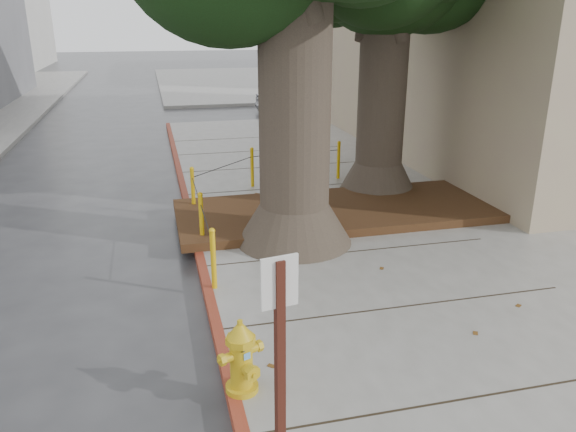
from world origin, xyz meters
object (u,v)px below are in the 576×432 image
object	(u,v)px
car_silver	(293,99)
fire_hydrant	(241,357)
signpost	(280,405)
car_red	(373,94)

from	to	relation	value
car_silver	fire_hydrant	bearing A→B (deg)	164.93
car_silver	signpost	bearing A→B (deg)	166.26
car_silver	car_red	world-z (taller)	car_red
car_silver	car_red	bearing A→B (deg)	-81.66
fire_hydrant	car_silver	bearing A→B (deg)	51.92
fire_hydrant	car_red	world-z (taller)	car_red
signpost	car_red	bearing A→B (deg)	56.29
signpost	car_silver	xyz separation A→B (m)	(5.49, 21.21, -0.96)
signpost	car_red	world-z (taller)	signpost
signpost	car_silver	world-z (taller)	signpost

